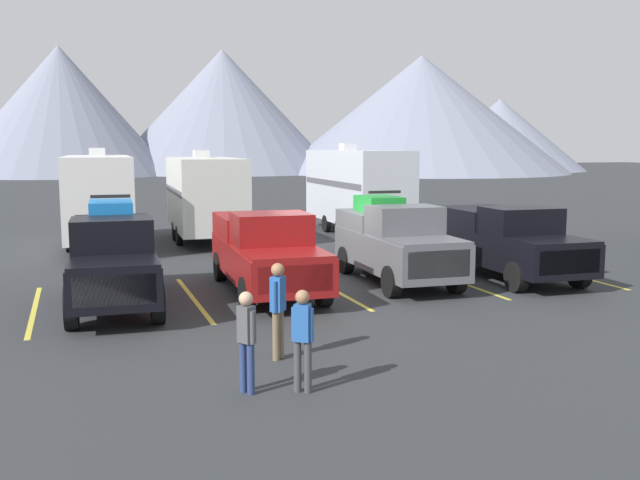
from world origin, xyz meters
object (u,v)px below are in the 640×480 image
at_px(person_b, 278,304).
at_px(pickup_truck_b, 265,250).
at_px(pickup_truck_d, 507,239).
at_px(camper_trailer_c, 356,186).
at_px(pickup_truck_a, 113,255).
at_px(pickup_truck_c, 395,241).
at_px(person_a, 303,334).
at_px(camper_trailer_a, 99,195).
at_px(person_c, 246,335).
at_px(camper_trailer_b, 205,194).

bearing_deg(person_b, pickup_truck_b, 77.34).
xyz_separation_m(pickup_truck_d, camper_trailer_c, (-0.30, 10.94, 0.97)).
bearing_deg(person_b, camper_trailer_c, 63.58).
distance_m(pickup_truck_a, pickup_truck_c, 7.65).
bearing_deg(person_a, camper_trailer_c, 65.56).
relative_size(pickup_truck_d, camper_trailer_a, 0.67).
bearing_deg(camper_trailer_c, person_c, -116.84).
distance_m(pickup_truck_a, person_a, 7.71).
xyz_separation_m(pickup_truck_a, pickup_truck_c, (7.64, 0.46, -0.04)).
height_order(pickup_truck_d, camper_trailer_b, camper_trailer_b).
xyz_separation_m(pickup_truck_c, camper_trailer_a, (-7.60, 9.79, 0.81)).
relative_size(person_a, person_c, 1.01).
xyz_separation_m(pickup_truck_c, person_c, (-6.04, -7.54, -0.24)).
xyz_separation_m(camper_trailer_a, person_c, (1.56, -17.33, -1.05)).
distance_m(person_a, person_b, 1.80).
distance_m(pickup_truck_b, pickup_truck_c, 3.78).
xyz_separation_m(pickup_truck_d, person_b, (-8.52, -5.62, -0.09)).
height_order(pickup_truck_c, camper_trailer_a, camper_trailer_a).
height_order(pickup_truck_b, person_a, pickup_truck_b).
height_order(camper_trailer_a, camper_trailer_c, camper_trailer_c).
distance_m(pickup_truck_b, person_c, 7.77).
bearing_deg(pickup_truck_a, camper_trailer_b, 68.80).
height_order(pickup_truck_a, camper_trailer_b, camper_trailer_b).
bearing_deg(person_c, camper_trailer_a, 95.14).
height_order(pickup_truck_b, camper_trailer_a, camper_trailer_a).
bearing_deg(camper_trailer_a, pickup_truck_b, -68.88).
bearing_deg(camper_trailer_b, pickup_truck_b, -91.29).
bearing_deg(person_a, pickup_truck_c, 56.17).
distance_m(pickup_truck_d, person_a, 11.38).
bearing_deg(pickup_truck_c, pickup_truck_b, -178.37).
bearing_deg(camper_trailer_b, person_a, -95.33).
height_order(pickup_truck_a, person_a, pickup_truck_a).
xyz_separation_m(pickup_truck_a, camper_trailer_c, (10.77, 11.03, 0.86)).
bearing_deg(person_c, person_a, -16.21).
bearing_deg(person_a, camper_trailer_b, 84.67).
bearing_deg(camper_trailer_a, camper_trailer_b, 4.18).
height_order(pickup_truck_a, pickup_truck_c, pickup_truck_a).
height_order(camper_trailer_c, person_c, camper_trailer_c).
height_order(pickup_truck_a, pickup_truck_b, pickup_truck_a).
height_order(pickup_truck_b, pickup_truck_d, pickup_truck_b).
height_order(camper_trailer_b, person_b, camper_trailer_b).
relative_size(pickup_truck_c, camper_trailer_b, 0.70).
bearing_deg(person_c, camper_trailer_c, 63.16).
bearing_deg(person_b, pickup_truck_c, 49.59).
xyz_separation_m(pickup_truck_b, camper_trailer_a, (-3.82, 9.89, 0.87)).
distance_m(pickup_truck_a, camper_trailer_c, 15.44).
relative_size(pickup_truck_d, person_a, 3.51).
bearing_deg(camper_trailer_a, camper_trailer_c, 4.18).
relative_size(pickup_truck_a, camper_trailer_c, 0.64).
height_order(person_a, person_c, person_a).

